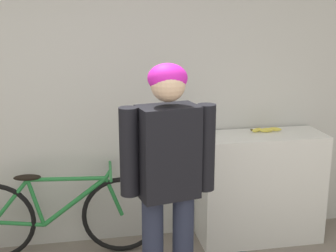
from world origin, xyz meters
TOP-DOWN VIEW (x-y plane):
  - wall_back at (0.00, 2.26)m, footprint 8.00×0.07m
  - side_shelf at (1.21, 2.00)m, footprint 1.09×0.43m
  - person at (0.22, 1.19)m, footprint 0.64×0.31m
  - bicycle at (-0.55, 2.01)m, footprint 1.73×0.46m
  - banana at (1.27, 2.07)m, footprint 0.29×0.08m

SIDE VIEW (x-z plane):
  - bicycle at x=-0.55m, z-range -0.01..0.74m
  - side_shelf at x=1.21m, z-range 0.00..0.98m
  - banana at x=1.27m, z-range 0.98..1.02m
  - person at x=0.22m, z-range 0.17..1.88m
  - wall_back at x=0.00m, z-range 0.00..2.60m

